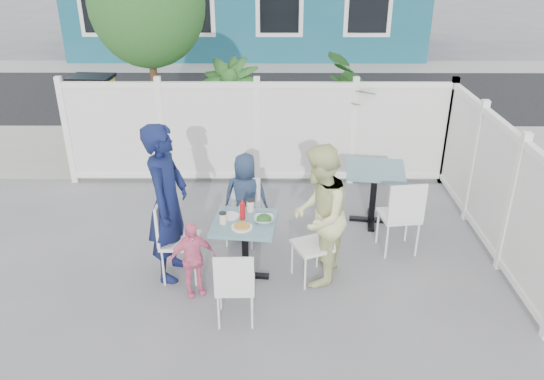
{
  "coord_description": "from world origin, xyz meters",
  "views": [
    {
      "loc": [
        0.36,
        -5.24,
        3.52
      ],
      "look_at": [
        0.33,
        0.21,
        0.91
      ],
      "focal_mm": 35.0,
      "sensor_mm": 36.0,
      "label": 1
    }
  ],
  "objects_px": {
    "main_table": "(245,234)",
    "toddler": "(192,259)",
    "woman": "(319,216)",
    "boy": "(246,196)",
    "chair_back": "(244,205)",
    "chair_right": "(318,238)",
    "chair_near": "(235,283)",
    "chair_left": "(172,234)",
    "utility_cabinet": "(96,113)",
    "spare_table": "(375,181)",
    "man": "(167,203)"
  },
  "relations": [
    {
      "from": "main_table",
      "to": "toddler",
      "type": "distance_m",
      "value": 0.64
    },
    {
      "from": "main_table",
      "to": "toddler",
      "type": "bearing_deg",
      "value": -150.48
    },
    {
      "from": "chair_back",
      "to": "chair_near",
      "type": "bearing_deg",
      "value": 103.61
    },
    {
      "from": "spare_table",
      "to": "boy",
      "type": "relative_size",
      "value": 0.75
    },
    {
      "from": "chair_back",
      "to": "chair_left",
      "type": "bearing_deg",
      "value": 61.34
    },
    {
      "from": "main_table",
      "to": "toddler",
      "type": "xyz_separation_m",
      "value": [
        -0.55,
        -0.31,
        -0.12
      ]
    },
    {
      "from": "chair_right",
      "to": "chair_left",
      "type": "bearing_deg",
      "value": 66.68
    },
    {
      "from": "chair_right",
      "to": "toddler",
      "type": "height_order",
      "value": "chair_right"
    },
    {
      "from": "chair_right",
      "to": "chair_back",
      "type": "bearing_deg",
      "value": 23.44
    },
    {
      "from": "main_table",
      "to": "woman",
      "type": "height_order",
      "value": "woman"
    },
    {
      "from": "chair_right",
      "to": "chair_near",
      "type": "height_order",
      "value": "chair_right"
    },
    {
      "from": "chair_back",
      "to": "chair_right",
      "type": "bearing_deg",
      "value": 150.05
    },
    {
      "from": "boy",
      "to": "chair_left",
      "type": "bearing_deg",
      "value": 52.71
    },
    {
      "from": "man",
      "to": "boy",
      "type": "bearing_deg",
      "value": -34.89
    },
    {
      "from": "chair_back",
      "to": "man",
      "type": "xyz_separation_m",
      "value": [
        -0.78,
        -0.76,
        0.42
      ]
    },
    {
      "from": "chair_near",
      "to": "woman",
      "type": "bearing_deg",
      "value": 40.96
    },
    {
      "from": "chair_left",
      "to": "toddler",
      "type": "height_order",
      "value": "chair_left"
    },
    {
      "from": "utility_cabinet",
      "to": "toddler",
      "type": "xyz_separation_m",
      "value": [
        2.36,
        -4.5,
        -0.19
      ]
    },
    {
      "from": "chair_left",
      "to": "chair_back",
      "type": "relative_size",
      "value": 1.14
    },
    {
      "from": "chair_back",
      "to": "boy",
      "type": "relative_size",
      "value": 0.74
    },
    {
      "from": "spare_table",
      "to": "toddler",
      "type": "xyz_separation_m",
      "value": [
        -2.19,
        -1.62,
        -0.18
      ]
    },
    {
      "from": "chair_near",
      "to": "utility_cabinet",
      "type": "bearing_deg",
      "value": 118.22
    },
    {
      "from": "chair_right",
      "to": "boy",
      "type": "xyz_separation_m",
      "value": [
        -0.85,
        0.92,
        0.06
      ]
    },
    {
      "from": "chair_back",
      "to": "toddler",
      "type": "height_order",
      "value": "toddler"
    },
    {
      "from": "utility_cabinet",
      "to": "chair_left",
      "type": "height_order",
      "value": "utility_cabinet"
    },
    {
      "from": "utility_cabinet",
      "to": "spare_table",
      "type": "bearing_deg",
      "value": -28.11
    },
    {
      "from": "chair_near",
      "to": "man",
      "type": "height_order",
      "value": "man"
    },
    {
      "from": "chair_back",
      "to": "woman",
      "type": "bearing_deg",
      "value": 148.77
    },
    {
      "from": "toddler",
      "to": "boy",
      "type": "bearing_deg",
      "value": 45.12
    },
    {
      "from": "spare_table",
      "to": "toddler",
      "type": "distance_m",
      "value": 2.73
    },
    {
      "from": "main_table",
      "to": "woman",
      "type": "xyz_separation_m",
      "value": [
        0.8,
        -0.02,
        0.24
      ]
    },
    {
      "from": "chair_left",
      "to": "woman",
      "type": "xyz_separation_m",
      "value": [
        1.61,
        -0.04,
        0.24
      ]
    },
    {
      "from": "woman",
      "to": "boy",
      "type": "height_order",
      "value": "woman"
    },
    {
      "from": "utility_cabinet",
      "to": "chair_left",
      "type": "xyz_separation_m",
      "value": [
        2.11,
        -4.18,
        -0.07
      ]
    },
    {
      "from": "man",
      "to": "chair_near",
      "type": "bearing_deg",
      "value": -130.17
    },
    {
      "from": "main_table",
      "to": "toddler",
      "type": "relative_size",
      "value": 0.86
    },
    {
      "from": "chair_back",
      "to": "chair_near",
      "type": "xyz_separation_m",
      "value": [
        -0.0,
        -1.65,
        0.0
      ]
    },
    {
      "from": "chair_near",
      "to": "toddler",
      "type": "relative_size",
      "value": 0.97
    },
    {
      "from": "utility_cabinet",
      "to": "chair_back",
      "type": "distance_m",
      "value": 4.41
    },
    {
      "from": "chair_right",
      "to": "chair_near",
      "type": "distance_m",
      "value": 1.19
    },
    {
      "from": "woman",
      "to": "boy",
      "type": "relative_size",
      "value": 1.42
    },
    {
      "from": "main_table",
      "to": "chair_right",
      "type": "relative_size",
      "value": 0.86
    },
    {
      "from": "main_table",
      "to": "woman",
      "type": "bearing_deg",
      "value": -1.61
    },
    {
      "from": "chair_left",
      "to": "boy",
      "type": "relative_size",
      "value": 0.85
    },
    {
      "from": "spare_table",
      "to": "boy",
      "type": "xyz_separation_m",
      "value": [
        -1.68,
        -0.38,
        -0.05
      ]
    },
    {
      "from": "toddler",
      "to": "chair_near",
      "type": "bearing_deg",
      "value": -68.22
    },
    {
      "from": "chair_back",
      "to": "woman",
      "type": "xyz_separation_m",
      "value": [
        0.86,
        -0.86,
        0.31
      ]
    },
    {
      "from": "main_table",
      "to": "spare_table",
      "type": "distance_m",
      "value": 2.1
    },
    {
      "from": "chair_back",
      "to": "toddler",
      "type": "distance_m",
      "value": 1.25
    },
    {
      "from": "utility_cabinet",
      "to": "man",
      "type": "xyz_separation_m",
      "value": [
        2.07,
        -4.12,
        0.28
      ]
    }
  ]
}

